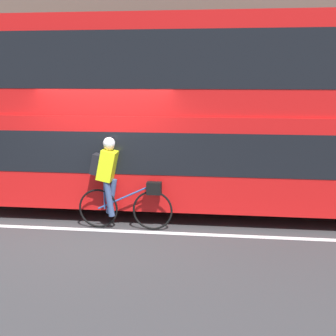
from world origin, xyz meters
name	(u,v)px	position (x,y,z in m)	size (l,w,h in m)	color
ground_plane	(103,228)	(0.00, 0.00, 0.00)	(80.00, 80.00, 0.00)	#38383A
road_center_line	(101,230)	(0.00, -0.12, 0.00)	(50.00, 0.14, 0.01)	silver
sidewalk_curb	(150,169)	(0.00, 5.24, 0.05)	(60.00, 2.21, 0.11)	gray
building_facade	(156,49)	(0.00, 6.50, 3.52)	(60.00, 0.30, 7.04)	brown
bus	(238,108)	(2.40, 1.49, 2.10)	(10.77, 2.59, 3.82)	black
cyclist_on_bike	(115,180)	(0.24, 0.03, 0.90)	(1.72, 0.32, 1.67)	black
street_sign_post	(265,121)	(3.23, 5.13, 1.50)	(0.36, 0.09, 2.49)	#59595B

